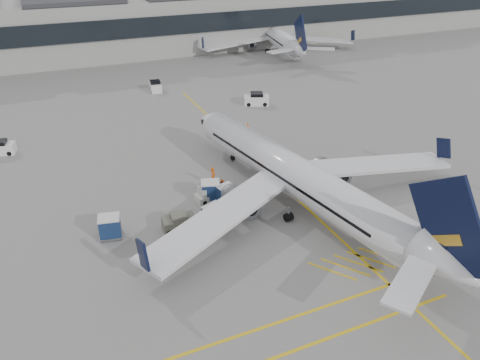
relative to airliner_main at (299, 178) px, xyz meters
name	(u,v)px	position (x,y,z in m)	size (l,w,h in m)	color
ground	(214,243)	(-9.42, -2.63, -2.92)	(220.00, 220.00, 0.00)	gray
terminal	(85,24)	(-9.42, 69.30, 3.22)	(200.00, 20.45, 12.40)	#9E9E99
apron_markings	(267,171)	(0.58, 7.37, -2.91)	(0.25, 60.00, 0.01)	gold
airliner_main	(299,178)	(0.00, 0.00, 0.00)	(33.76, 37.16, 9.93)	silver
airliner_far	(276,37)	(27.77, 57.59, -0.07)	(32.87, 36.22, 9.71)	silver
belt_loader	(213,193)	(-6.83, 4.36, -2.37)	(4.65, 1.98, 1.86)	#BAB8B0
baggage_cart_a	(211,190)	(-7.14, 4.17, -1.88)	(2.22, 2.01, 1.95)	gray
baggage_cart_b	(226,194)	(-5.98, 3.04, -1.95)	(2.03, 1.82, 1.80)	gray
baggage_cart_c	(214,216)	(-8.41, -0.19, -1.86)	(2.32, 2.14, 1.98)	gray
baggage_cart_d	(110,226)	(-17.05, 1.78, -1.85)	(2.15, 1.89, 1.98)	gray
ramp_agent_a	(213,176)	(-5.84, 6.86, -1.94)	(0.71, 0.47, 1.96)	#DA510B
ramp_agent_b	(222,187)	(-5.72, 4.77, -2.13)	(0.77, 0.60, 1.58)	#E5550C
pushback_tug	(179,222)	(-11.41, 0.56, -2.22)	(2.89, 1.90, 1.56)	#595A4C
safety_cone_nose	(248,125)	(3.99, 19.95, -2.65)	(0.38, 0.38, 0.53)	#F24C0A
safety_cone_engine	(332,193)	(4.07, 0.26, -2.68)	(0.34, 0.34, 0.47)	#F24C0A
service_van_left	(0,148)	(-25.77, 23.78, -2.18)	(3.47, 2.27, 1.64)	white
service_van_mid	(155,86)	(-3.18, 39.90, -2.16)	(2.02, 3.45, 1.69)	white
service_van_right	(257,99)	(8.82, 27.32, -2.09)	(3.99, 3.03, 1.84)	white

